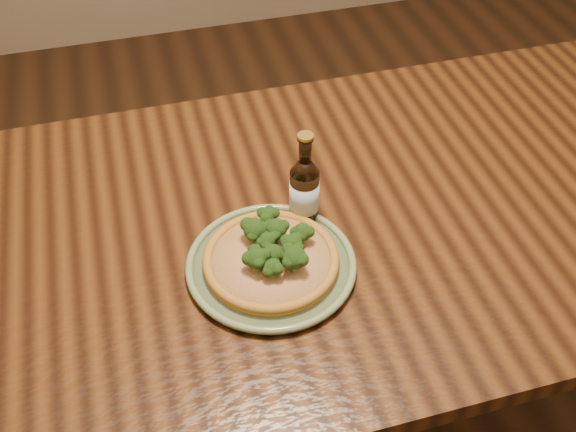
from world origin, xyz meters
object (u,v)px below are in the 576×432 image
object	(u,v)px
plate	(271,265)
pizza	(272,257)
beer_bottle	(304,190)
table	(367,238)

from	to	relation	value
plate	pizza	xyz separation A→B (m)	(0.00, 0.00, 0.02)
plate	beer_bottle	world-z (taller)	beer_bottle
pizza	plate	bearing A→B (deg)	-144.83
pizza	beer_bottle	bearing A→B (deg)	49.22
table	plate	xyz separation A→B (m)	(-0.23, -0.11, 0.10)
table	pizza	size ratio (longest dim) A/B	6.61
plate	beer_bottle	xyz separation A→B (m)	(0.09, 0.11, 0.06)
table	plate	distance (m)	0.27
table	plate	size ratio (longest dim) A/B	5.25
table	beer_bottle	distance (m)	0.22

